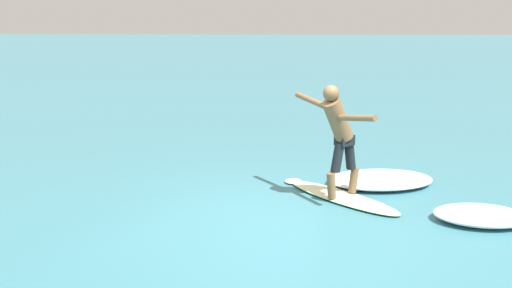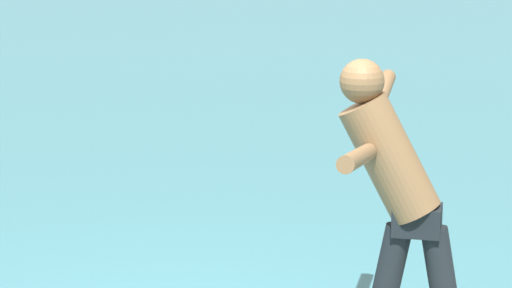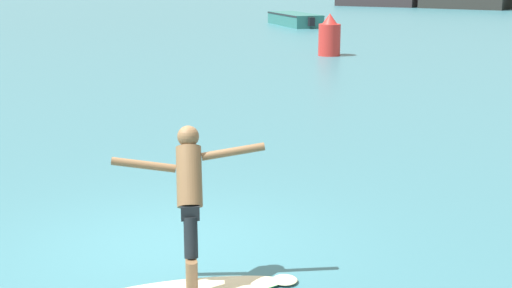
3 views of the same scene
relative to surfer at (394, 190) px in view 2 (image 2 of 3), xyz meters
name	(u,v)px [view 2 (image 2 of 3)]	position (x,y,z in m)	size (l,w,h in m)	color
surfer	(394,190)	(0.00, 0.00, 0.00)	(1.38, 1.13, 1.77)	brown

